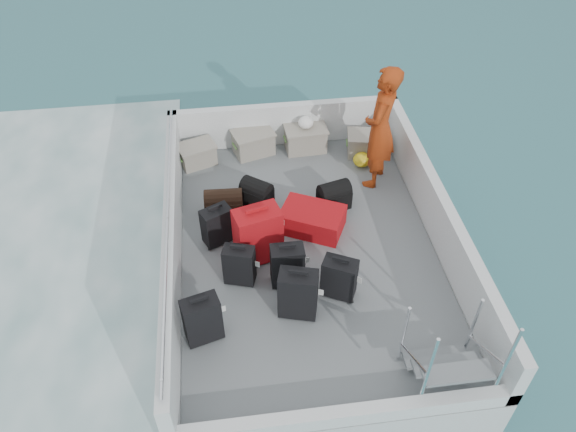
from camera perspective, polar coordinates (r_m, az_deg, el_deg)
The scene contains 22 objects.
ground at distance 7.90m, azimuth 1.92°, elevation -6.36°, with size 160.00×160.00×0.00m, color #16484D.
ferry_hull at distance 7.68m, azimuth 1.97°, elevation -4.90°, with size 3.60×5.00×0.60m, color silver.
deck at distance 7.45m, azimuth 2.03°, elevation -3.30°, with size 3.30×4.70×0.02m, color slate.
deck_fittings at distance 7.01m, azimuth 5.31°, elevation -2.75°, with size 3.60×5.00×0.90m.
suitcase_0 at distance 6.36m, azimuth -8.69°, elevation -10.42°, with size 0.41×0.23×0.64m, color black.
suitcase_1 at distance 6.87m, azimuth -4.96°, elevation -5.05°, with size 0.37×0.21×0.56m, color black.
suitcase_2 at distance 7.39m, azimuth -7.20°, elevation -1.03°, with size 0.38×0.23×0.56m, color black.
suitcase_3 at distance 6.48m, azimuth 1.02°, elevation -7.98°, with size 0.44×0.26×0.67m, color black.
suitcase_4 at distance 6.82m, azimuth -0.06°, elevation -5.09°, with size 0.40×0.24×0.60m, color black.
suitcase_5 at distance 7.06m, azimuth -3.06°, elevation -1.99°, with size 0.57×0.34×0.78m, color #B80E0E.
suitcase_6 at distance 6.74m, azimuth 5.22°, elevation -6.35°, with size 0.40×0.24×0.56m, color black.
suitcase_8 at distance 7.60m, azimuth 2.49°, elevation -0.35°, with size 0.54×0.82×0.32m, color #B80E0E.
duffel_0 at distance 7.86m, azimuth -6.51°, elevation 1.09°, with size 0.52×0.30×0.32m, color black, non-canonical shape.
duffel_1 at distance 7.98m, azimuth -3.21°, elevation 2.13°, with size 0.42×0.30×0.32m, color black, non-canonical shape.
duffel_2 at distance 7.96m, azimuth 4.69°, elevation 1.89°, with size 0.43×0.30×0.32m, color black, non-canonical shape.
crate_0 at distance 8.82m, azimuth -9.19°, elevation 6.12°, with size 0.52×0.36×0.31m, color gray.
crate_1 at distance 8.94m, azimuth -3.54°, elevation 7.38°, with size 0.59×0.41×0.36m, color gray.
crate_2 at distance 9.01m, azimuth 1.77°, elevation 7.85°, with size 0.62×0.43×0.37m, color gray.
crate_3 at distance 8.99m, azimuth 7.91°, elevation 7.17°, with size 0.56×0.38×0.34m, color gray.
yellow_bag at distance 8.77m, azimuth 7.54°, elevation 5.70°, with size 0.28×0.26×0.22m, color gold.
white_bag at distance 8.85m, azimuth 1.81°, elevation 9.32°, with size 0.24×0.24×0.18m, color white.
passenger at distance 8.03m, azimuth 9.35°, elevation 8.80°, with size 0.69×0.44×1.86m, color #D74414.
Camera 1 is at (-0.94, -5.06, 5.99)m, focal length 35.00 mm.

